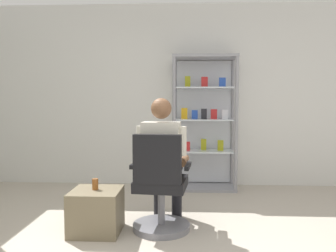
{
  "coord_description": "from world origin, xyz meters",
  "views": [
    {
      "loc": [
        0.14,
        -2.16,
        1.26
      ],
      "look_at": [
        -0.05,
        1.4,
        1.0
      ],
      "focal_mm": 36.41,
      "sensor_mm": 36.0,
      "label": 1
    }
  ],
  "objects_px": {
    "seated_shopkeeper": "(163,156)",
    "tea_glass": "(95,184)",
    "display_cabinet_main": "(204,122)",
    "storage_crate": "(96,211)",
    "office_chair": "(160,192)"
  },
  "relations": [
    {
      "from": "display_cabinet_main",
      "to": "office_chair",
      "type": "xyz_separation_m",
      "value": [
        -0.5,
        -1.72,
        -0.57
      ]
    },
    {
      "from": "seated_shopkeeper",
      "to": "storage_crate",
      "type": "xyz_separation_m",
      "value": [
        -0.63,
        -0.2,
        -0.51
      ]
    },
    {
      "from": "display_cabinet_main",
      "to": "storage_crate",
      "type": "xyz_separation_m",
      "value": [
        -1.12,
        -1.76,
        -0.76
      ]
    },
    {
      "from": "office_chair",
      "to": "seated_shopkeeper",
      "type": "relative_size",
      "value": 0.74
    },
    {
      "from": "display_cabinet_main",
      "to": "office_chair",
      "type": "relative_size",
      "value": 1.98
    },
    {
      "from": "seated_shopkeeper",
      "to": "storage_crate",
      "type": "bearing_deg",
      "value": -162.06
    },
    {
      "from": "seated_shopkeeper",
      "to": "tea_glass",
      "type": "bearing_deg",
      "value": -163.46
    },
    {
      "from": "seated_shopkeeper",
      "to": "tea_glass",
      "type": "height_order",
      "value": "seated_shopkeeper"
    },
    {
      "from": "display_cabinet_main",
      "to": "tea_glass",
      "type": "relative_size",
      "value": 18.08
    },
    {
      "from": "display_cabinet_main",
      "to": "tea_glass",
      "type": "xyz_separation_m",
      "value": [
        -1.13,
        -1.75,
        -0.5
      ]
    },
    {
      "from": "display_cabinet_main",
      "to": "tea_glass",
      "type": "distance_m",
      "value": 2.14
    },
    {
      "from": "office_chair",
      "to": "display_cabinet_main",
      "type": "bearing_deg",
      "value": 73.63
    },
    {
      "from": "display_cabinet_main",
      "to": "seated_shopkeeper",
      "type": "xyz_separation_m",
      "value": [
        -0.49,
        -1.56,
        -0.25
      ]
    },
    {
      "from": "seated_shopkeeper",
      "to": "tea_glass",
      "type": "distance_m",
      "value": 0.71
    },
    {
      "from": "seated_shopkeeper",
      "to": "tea_glass",
      "type": "xyz_separation_m",
      "value": [
        -0.64,
        -0.19,
        -0.25
      ]
    }
  ]
}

